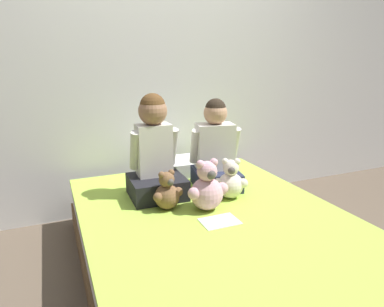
{
  "coord_description": "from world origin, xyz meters",
  "views": [
    {
      "loc": [
        -0.83,
        -1.59,
        1.24
      ],
      "look_at": [
        0.0,
        0.37,
        0.65
      ],
      "focal_mm": 32.0,
      "sensor_mm": 36.0,
      "label": 1
    }
  ],
  "objects_px": {
    "teddy_bear_held_by_right_child": "(230,181)",
    "pillow_at_headboard": "(170,168)",
    "bed": "(217,246)",
    "child_on_left": "(155,154)",
    "teddy_bear_between_children": "(207,189)",
    "child_on_right": "(215,151)",
    "teddy_bear_held_by_left_child": "(167,193)",
    "sign_card": "(220,221)"
  },
  "relations": [
    {
      "from": "teddy_bear_held_by_right_child",
      "to": "pillow_at_headboard",
      "type": "bearing_deg",
      "value": 133.49
    },
    {
      "from": "bed",
      "to": "child_on_left",
      "type": "distance_m",
      "value": 0.69
    },
    {
      "from": "teddy_bear_between_children",
      "to": "pillow_at_headboard",
      "type": "relative_size",
      "value": 0.63
    },
    {
      "from": "teddy_bear_between_children",
      "to": "child_on_right",
      "type": "bearing_deg",
      "value": 54.16
    },
    {
      "from": "child_on_left",
      "to": "teddy_bear_held_by_right_child",
      "type": "xyz_separation_m",
      "value": [
        0.43,
        -0.23,
        -0.17
      ]
    },
    {
      "from": "bed",
      "to": "pillow_at_headboard",
      "type": "distance_m",
      "value": 0.84
    },
    {
      "from": "teddy_bear_held_by_left_child",
      "to": "sign_card",
      "type": "bearing_deg",
      "value": -67.26
    },
    {
      "from": "teddy_bear_held_by_right_child",
      "to": "pillow_at_headboard",
      "type": "relative_size",
      "value": 0.54
    },
    {
      "from": "teddy_bear_between_children",
      "to": "pillow_at_headboard",
      "type": "height_order",
      "value": "teddy_bear_between_children"
    },
    {
      "from": "child_on_right",
      "to": "pillow_at_headboard",
      "type": "height_order",
      "value": "child_on_right"
    },
    {
      "from": "teddy_bear_held_by_right_child",
      "to": "child_on_right",
      "type": "bearing_deg",
      "value": 112.69
    },
    {
      "from": "bed",
      "to": "child_on_right",
      "type": "distance_m",
      "value": 0.67
    },
    {
      "from": "child_on_right",
      "to": "sign_card",
      "type": "relative_size",
      "value": 2.93
    },
    {
      "from": "child_on_right",
      "to": "sign_card",
      "type": "distance_m",
      "value": 0.62
    },
    {
      "from": "bed",
      "to": "sign_card",
      "type": "xyz_separation_m",
      "value": [
        -0.02,
        -0.06,
        0.19
      ]
    },
    {
      "from": "teddy_bear_between_children",
      "to": "teddy_bear_held_by_left_child",
      "type": "bearing_deg",
      "value": 152.6
    },
    {
      "from": "child_on_left",
      "to": "teddy_bear_held_by_right_child",
      "type": "distance_m",
      "value": 0.52
    },
    {
      "from": "pillow_at_headboard",
      "to": "teddy_bear_held_by_right_child",
      "type": "bearing_deg",
      "value": -70.84
    },
    {
      "from": "teddy_bear_held_by_left_child",
      "to": "pillow_at_headboard",
      "type": "height_order",
      "value": "teddy_bear_held_by_left_child"
    },
    {
      "from": "teddy_bear_held_by_left_child",
      "to": "child_on_right",
      "type": "bearing_deg",
      "value": 13.92
    },
    {
      "from": "child_on_right",
      "to": "sign_card",
      "type": "height_order",
      "value": "child_on_right"
    },
    {
      "from": "child_on_left",
      "to": "teddy_bear_between_children",
      "type": "distance_m",
      "value": 0.42
    },
    {
      "from": "bed",
      "to": "teddy_bear_held_by_left_child",
      "type": "height_order",
      "value": "teddy_bear_held_by_left_child"
    },
    {
      "from": "child_on_left",
      "to": "child_on_right",
      "type": "distance_m",
      "value": 0.44
    },
    {
      "from": "bed",
      "to": "sign_card",
      "type": "height_order",
      "value": "sign_card"
    },
    {
      "from": "pillow_at_headboard",
      "to": "child_on_right",
      "type": "bearing_deg",
      "value": -59.14
    },
    {
      "from": "child_on_left",
      "to": "sign_card",
      "type": "relative_size",
      "value": 3.18
    },
    {
      "from": "teddy_bear_held_by_left_child",
      "to": "pillow_at_headboard",
      "type": "bearing_deg",
      "value": 54.59
    },
    {
      "from": "child_on_left",
      "to": "sign_card",
      "type": "xyz_separation_m",
      "value": [
        0.21,
        -0.51,
        -0.28
      ]
    },
    {
      "from": "bed",
      "to": "child_on_right",
      "type": "relative_size",
      "value": 3.21
    },
    {
      "from": "teddy_bear_held_by_left_child",
      "to": "teddy_bear_held_by_right_child",
      "type": "xyz_separation_m",
      "value": [
        0.43,
        0.0,
        0.01
      ]
    },
    {
      "from": "bed",
      "to": "teddy_bear_held_by_right_child",
      "type": "height_order",
      "value": "teddy_bear_held_by_right_child"
    },
    {
      "from": "child_on_left",
      "to": "sign_card",
      "type": "bearing_deg",
      "value": -66.21
    },
    {
      "from": "teddy_bear_held_by_right_child",
      "to": "bed",
      "type": "bearing_deg",
      "value": -108.47
    },
    {
      "from": "child_on_right",
      "to": "teddy_bear_held_by_right_child",
      "type": "relative_size",
      "value": 2.32
    },
    {
      "from": "child_on_left",
      "to": "teddy_bear_held_by_left_child",
      "type": "relative_size",
      "value": 2.78
    },
    {
      "from": "bed",
      "to": "child_on_right",
      "type": "xyz_separation_m",
      "value": [
        0.21,
        0.45,
        0.44
      ]
    },
    {
      "from": "child_on_left",
      "to": "teddy_bear_held_by_left_child",
      "type": "distance_m",
      "value": 0.29
    },
    {
      "from": "teddy_bear_held_by_left_child",
      "to": "teddy_bear_between_children",
      "type": "bearing_deg",
      "value": -39.33
    },
    {
      "from": "teddy_bear_between_children",
      "to": "bed",
      "type": "bearing_deg",
      "value": -87.05
    },
    {
      "from": "child_on_right",
      "to": "teddy_bear_held_by_right_child",
      "type": "distance_m",
      "value": 0.28
    },
    {
      "from": "teddy_bear_held_by_left_child",
      "to": "pillow_at_headboard",
      "type": "xyz_separation_m",
      "value": [
        0.23,
        0.59,
        -0.05
      ]
    }
  ]
}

